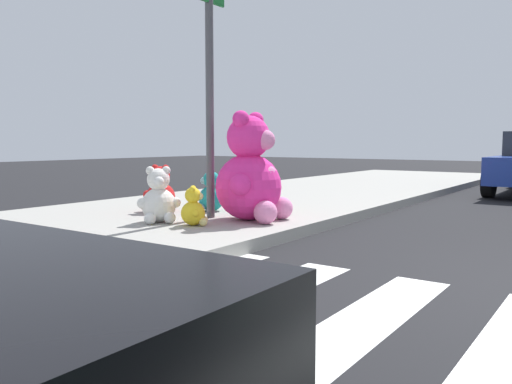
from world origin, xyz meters
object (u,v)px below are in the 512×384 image
at_px(plush_white, 159,200).
at_px(plush_teal, 210,195).
at_px(plush_pink_large, 251,177).
at_px(sign_pole, 210,92).
at_px(plush_lime, 257,193).
at_px(plush_yellow, 194,210).
at_px(plush_red, 160,193).

distance_m(plush_white, plush_teal, 1.24).
bearing_deg(plush_white, plush_pink_large, -45.56).
bearing_deg(sign_pole, plush_lime, -7.52).
bearing_deg(plush_yellow, plush_red, 62.49).
bearing_deg(plush_yellow, plush_lime, 5.35).
height_order(sign_pole, plush_yellow, sign_pole).
distance_m(sign_pole, plush_lime, 1.71).
bearing_deg(plush_teal, sign_pole, -139.10).
distance_m(plush_lime, plush_teal, 0.70).
height_order(plush_pink_large, plush_white, plush_pink_large).
distance_m(sign_pole, plush_teal, 1.60).
height_order(plush_lime, plush_yellow, plush_lime).
xyz_separation_m(plush_lime, plush_white, (-1.64, 0.39, 0.03)).
relative_size(plush_lime, plush_yellow, 1.34).
bearing_deg(plush_lime, plush_yellow, -174.65).
height_order(sign_pole, plush_pink_large, sign_pole).
bearing_deg(plush_white, plush_red, 44.93).
relative_size(sign_pole, plush_white, 4.43).
distance_m(plush_lime, plush_red, 1.45).
height_order(plush_white, plush_teal, plush_white).
distance_m(plush_red, plush_yellow, 1.45).
relative_size(plush_red, plush_yellow, 1.42).
xyz_separation_m(plush_white, plush_yellow, (0.08, -0.54, -0.09)).
bearing_deg(plush_red, plush_white, -135.07).
height_order(plush_pink_large, plush_teal, plush_pink_large).
xyz_separation_m(sign_pole, plush_teal, (0.51, 0.44, -1.45)).
relative_size(plush_lime, plush_white, 0.91).
bearing_deg(sign_pole, plush_yellow, -157.09).
distance_m(plush_pink_large, plush_teal, 1.15).
bearing_deg(sign_pole, plush_white, 159.25).
bearing_deg(plush_red, plush_yellow, -117.51).
bearing_deg(plush_yellow, plush_pink_large, -22.74).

